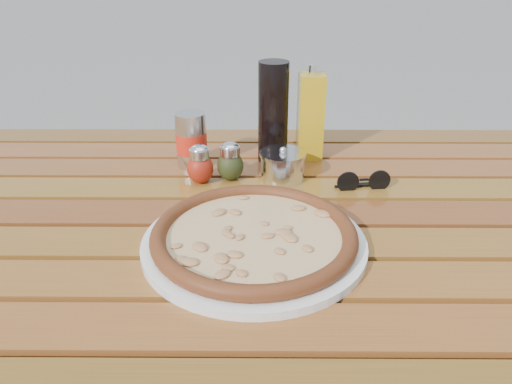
{
  "coord_description": "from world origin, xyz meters",
  "views": [
    {
      "loc": [
        0.01,
        -0.8,
        1.19
      ],
      "look_at": [
        0.0,
        0.02,
        0.78
      ],
      "focal_mm": 35.0,
      "sensor_mm": 36.0,
      "label": 1
    }
  ],
  "objects_px": {
    "oregano_shaker": "(230,162)",
    "sunglasses": "(363,182)",
    "dark_bottle": "(273,112)",
    "plate": "(254,243)",
    "parmesan_tin": "(283,165)",
    "table": "(256,247)",
    "pizza": "(254,235)",
    "olive_oil_cruet": "(310,116)",
    "pepper_shaker": "(200,165)",
    "soda_can": "(191,141)"
  },
  "relations": [
    {
      "from": "pizza",
      "to": "olive_oil_cruet",
      "type": "relative_size",
      "value": 1.61
    },
    {
      "from": "dark_bottle",
      "to": "soda_can",
      "type": "bearing_deg",
      "value": -168.15
    },
    {
      "from": "pizza",
      "to": "sunglasses",
      "type": "xyz_separation_m",
      "value": [
        0.21,
        0.21,
        -0.01
      ]
    },
    {
      "from": "pepper_shaker",
      "to": "oregano_shaker",
      "type": "xyz_separation_m",
      "value": [
        0.06,
        0.01,
        0.0
      ]
    },
    {
      "from": "pepper_shaker",
      "to": "plate",
      "type": "bearing_deg",
      "value": -65.41
    },
    {
      "from": "dark_bottle",
      "to": "oregano_shaker",
      "type": "bearing_deg",
      "value": -129.68
    },
    {
      "from": "plate",
      "to": "olive_oil_cruet",
      "type": "relative_size",
      "value": 1.71
    },
    {
      "from": "parmesan_tin",
      "to": "plate",
      "type": "bearing_deg",
      "value": -102.12
    },
    {
      "from": "pepper_shaker",
      "to": "sunglasses",
      "type": "relative_size",
      "value": 0.74
    },
    {
      "from": "pizza",
      "to": "pepper_shaker",
      "type": "xyz_separation_m",
      "value": [
        -0.11,
        0.24,
        0.02
      ]
    },
    {
      "from": "plate",
      "to": "olive_oil_cruet",
      "type": "distance_m",
      "value": 0.41
    },
    {
      "from": "pepper_shaker",
      "to": "dark_bottle",
      "type": "relative_size",
      "value": 0.37
    },
    {
      "from": "sunglasses",
      "to": "olive_oil_cruet",
      "type": "bearing_deg",
      "value": 112.37
    },
    {
      "from": "dark_bottle",
      "to": "olive_oil_cruet",
      "type": "distance_m",
      "value": 0.09
    },
    {
      "from": "oregano_shaker",
      "to": "sunglasses",
      "type": "bearing_deg",
      "value": -9.63
    },
    {
      "from": "table",
      "to": "pizza",
      "type": "relative_size",
      "value": 4.15
    },
    {
      "from": "soda_can",
      "to": "dark_bottle",
      "type": "bearing_deg",
      "value": 11.85
    },
    {
      "from": "plate",
      "to": "oregano_shaker",
      "type": "relative_size",
      "value": 4.39
    },
    {
      "from": "oregano_shaker",
      "to": "sunglasses",
      "type": "xyz_separation_m",
      "value": [
        0.27,
        -0.05,
        -0.02
      ]
    },
    {
      "from": "soda_can",
      "to": "parmesan_tin",
      "type": "xyz_separation_m",
      "value": [
        0.19,
        -0.07,
        -0.03
      ]
    },
    {
      "from": "pepper_shaker",
      "to": "dark_bottle",
      "type": "xyz_separation_m",
      "value": [
        0.15,
        0.12,
        0.07
      ]
    },
    {
      "from": "dark_bottle",
      "to": "sunglasses",
      "type": "relative_size",
      "value": 2.0
    },
    {
      "from": "plate",
      "to": "table",
      "type": "bearing_deg",
      "value": 88.93
    },
    {
      "from": "table",
      "to": "soda_can",
      "type": "height_order",
      "value": "soda_can"
    },
    {
      "from": "pizza",
      "to": "dark_bottle",
      "type": "xyz_separation_m",
      "value": [
        0.04,
        0.37,
        0.09
      ]
    },
    {
      "from": "plate",
      "to": "sunglasses",
      "type": "xyz_separation_m",
      "value": [
        0.21,
        0.21,
        0.01
      ]
    },
    {
      "from": "table",
      "to": "plate",
      "type": "relative_size",
      "value": 3.89
    },
    {
      "from": "table",
      "to": "olive_oil_cruet",
      "type": "bearing_deg",
      "value": 65.66
    },
    {
      "from": "olive_oil_cruet",
      "to": "pizza",
      "type": "bearing_deg",
      "value": -107.63
    },
    {
      "from": "pepper_shaker",
      "to": "soda_can",
      "type": "distance_m",
      "value": 0.09
    },
    {
      "from": "olive_oil_cruet",
      "to": "parmesan_tin",
      "type": "height_order",
      "value": "olive_oil_cruet"
    },
    {
      "from": "oregano_shaker",
      "to": "olive_oil_cruet",
      "type": "height_order",
      "value": "olive_oil_cruet"
    },
    {
      "from": "plate",
      "to": "parmesan_tin",
      "type": "height_order",
      "value": "parmesan_tin"
    },
    {
      "from": "olive_oil_cruet",
      "to": "table",
      "type": "bearing_deg",
      "value": -114.34
    },
    {
      "from": "pizza",
      "to": "parmesan_tin",
      "type": "xyz_separation_m",
      "value": [
        0.06,
        0.26,
        0.01
      ]
    },
    {
      "from": "pizza",
      "to": "plate",
      "type": "bearing_deg",
      "value": 90.0
    },
    {
      "from": "oregano_shaker",
      "to": "soda_can",
      "type": "relative_size",
      "value": 0.68
    },
    {
      "from": "pepper_shaker",
      "to": "oregano_shaker",
      "type": "bearing_deg",
      "value": 13.16
    },
    {
      "from": "table",
      "to": "sunglasses",
      "type": "height_order",
      "value": "sunglasses"
    },
    {
      "from": "dark_bottle",
      "to": "sunglasses",
      "type": "xyz_separation_m",
      "value": [
        0.18,
        -0.15,
        -0.09
      ]
    },
    {
      "from": "plate",
      "to": "sunglasses",
      "type": "height_order",
      "value": "sunglasses"
    },
    {
      "from": "soda_can",
      "to": "plate",
      "type": "bearing_deg",
      "value": -67.2
    },
    {
      "from": "plate",
      "to": "olive_oil_cruet",
      "type": "bearing_deg",
      "value": 72.37
    },
    {
      "from": "soda_can",
      "to": "sunglasses",
      "type": "height_order",
      "value": "soda_can"
    },
    {
      "from": "pepper_shaker",
      "to": "parmesan_tin",
      "type": "relative_size",
      "value": 0.78
    },
    {
      "from": "plate",
      "to": "parmesan_tin",
      "type": "distance_m",
      "value": 0.27
    },
    {
      "from": "table",
      "to": "olive_oil_cruet",
      "type": "relative_size",
      "value": 6.67
    },
    {
      "from": "dark_bottle",
      "to": "soda_can",
      "type": "xyz_separation_m",
      "value": [
        -0.18,
        -0.04,
        -0.05
      ]
    },
    {
      "from": "oregano_shaker",
      "to": "dark_bottle",
      "type": "distance_m",
      "value": 0.16
    },
    {
      "from": "dark_bottle",
      "to": "olive_oil_cruet",
      "type": "relative_size",
      "value": 1.05
    }
  ]
}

